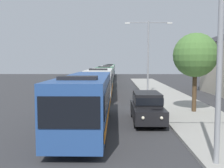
# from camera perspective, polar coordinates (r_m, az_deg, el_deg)

# --- Properties ---
(bus_lead) EXTENTS (2.58, 11.71, 3.21)m
(bus_lead) POSITION_cam_1_polar(r_m,az_deg,el_deg) (15.54, -5.48, -3.20)
(bus_lead) COLOR #284C8C
(bus_lead) RESTS_ON ground_plane
(bus_second_in_line) EXTENTS (2.58, 11.65, 3.21)m
(bus_second_in_line) POSITION_cam_1_polar(r_m,az_deg,el_deg) (29.03, -2.50, 0.54)
(bus_second_in_line) COLOR silver
(bus_second_in_line) RESTS_ON ground_plane
(bus_middle) EXTENTS (2.58, 11.44, 3.21)m
(bus_middle) POSITION_cam_1_polar(r_m,az_deg,el_deg) (41.93, -1.45, 1.85)
(bus_middle) COLOR #33724C
(bus_middle) RESTS_ON ground_plane
(bus_fourth_in_line) EXTENTS (2.58, 10.66, 3.21)m
(bus_fourth_in_line) POSITION_cam_1_polar(r_m,az_deg,el_deg) (55.34, -0.88, 2.57)
(bus_fourth_in_line) COLOR silver
(bus_fourth_in_line) RESTS_ON ground_plane
(bus_rear) EXTENTS (2.58, 11.51, 3.21)m
(bus_rear) POSITION_cam_1_polar(r_m,az_deg,el_deg) (67.75, -0.55, 2.98)
(bus_rear) COLOR #33724C
(bus_rear) RESTS_ON ground_plane
(bus_tail_end) EXTENTS (2.58, 12.11, 3.21)m
(bus_tail_end) POSITION_cam_1_polar(r_m,az_deg,el_deg) (81.04, -0.31, 3.28)
(bus_tail_end) COLOR #33724C
(bus_tail_end) RESTS_ON ground_plane
(white_suv) EXTENTS (1.86, 5.04, 1.90)m
(white_suv) POSITION_cam_1_polar(r_m,az_deg,el_deg) (17.06, 7.56, -4.73)
(white_suv) COLOR black
(white_suv) RESTS_ON ground_plane
(streetlamp_near) EXTENTS (5.91, 0.28, 7.84)m
(streetlamp_near) POSITION_cam_1_polar(r_m,az_deg,el_deg) (10.19, 22.45, 10.85)
(streetlamp_near) COLOR gray
(streetlamp_near) RESTS_ON sidewalk
(streetlamp_mid) EXTENTS (5.36, 0.28, 8.38)m
(streetlamp_mid) POSITION_cam_1_polar(r_m,az_deg,el_deg) (30.80, 7.82, 7.34)
(streetlamp_mid) COLOR gray
(streetlamp_mid) RESTS_ON sidewalk
(roadside_tree) EXTENTS (3.26, 3.26, 5.83)m
(roadside_tree) POSITION_cam_1_polar(r_m,az_deg,el_deg) (20.47, 17.58, 5.92)
(roadside_tree) COLOR #4C3823
(roadside_tree) RESTS_ON sidewalk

